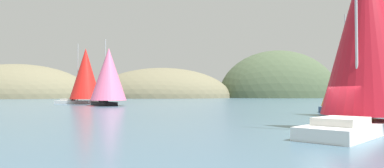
{
  "coord_description": "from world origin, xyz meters",
  "views": [
    {
      "loc": [
        -10.58,
        -16.88,
        2.13
      ],
      "look_at": [
        0.0,
        39.12,
        3.66
      ],
      "focal_mm": 31.95,
      "sensor_mm": 36.0,
      "label": 1
    }
  ],
  "objects_px": {
    "sailboat_orange_sail": "(353,63)",
    "sailboat_pink_spinnaker": "(108,75)",
    "sailboat_crimson_sail": "(366,35)",
    "sailboat_red_spinnaker": "(85,75)"
  },
  "relations": [
    {
      "from": "sailboat_crimson_sail",
      "to": "sailboat_pink_spinnaker",
      "type": "bearing_deg",
      "value": 111.44
    },
    {
      "from": "sailboat_red_spinnaker",
      "to": "sailboat_orange_sail",
      "type": "height_order",
      "value": "sailboat_red_spinnaker"
    },
    {
      "from": "sailboat_crimson_sail",
      "to": "sailboat_orange_sail",
      "type": "relative_size",
      "value": 1.07
    },
    {
      "from": "sailboat_orange_sail",
      "to": "sailboat_pink_spinnaker",
      "type": "distance_m",
      "value": 38.81
    },
    {
      "from": "sailboat_red_spinnaker",
      "to": "sailboat_pink_spinnaker",
      "type": "relative_size",
      "value": 1.04
    },
    {
      "from": "sailboat_crimson_sail",
      "to": "sailboat_red_spinnaker",
      "type": "height_order",
      "value": "sailboat_red_spinnaker"
    },
    {
      "from": "sailboat_orange_sail",
      "to": "sailboat_pink_spinnaker",
      "type": "height_order",
      "value": "sailboat_pink_spinnaker"
    },
    {
      "from": "sailboat_crimson_sail",
      "to": "sailboat_pink_spinnaker",
      "type": "xyz_separation_m",
      "value": [
        -16.46,
        41.92,
        -0.27
      ]
    },
    {
      "from": "sailboat_orange_sail",
      "to": "sailboat_pink_spinnaker",
      "type": "bearing_deg",
      "value": 127.57
    },
    {
      "from": "sailboat_crimson_sail",
      "to": "sailboat_orange_sail",
      "type": "distance_m",
      "value": 13.29
    }
  ]
}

